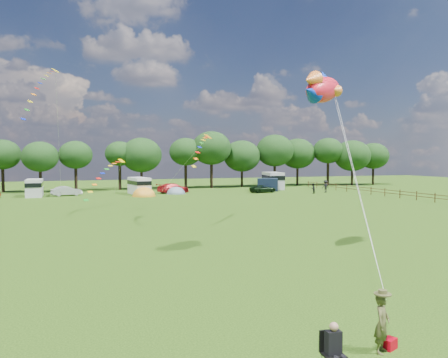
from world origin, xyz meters
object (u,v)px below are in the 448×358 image
object	(u,v)px
walker_b	(325,186)
fish_kite	(321,89)
campervan_c	(139,185)
campervan_d	(273,180)
kite_flyer	(382,324)
campervan_b	(34,187)
car_d	(263,189)
camp_chair	(333,342)
walker_a	(313,189)
tent_greyblue	(176,194)
car_c	(173,188)
tent_orange	(144,196)
car_b	(67,191)

from	to	relation	value
walker_b	fish_kite	bearing A→B (deg)	49.47
campervan_c	campervan_d	xyz separation A→B (m)	(23.76, 3.17, 0.23)
campervan_d	kite_flyer	xyz separation A→B (m)	(-25.42, -59.15, -0.76)
campervan_b	campervan_c	size ratio (longest dim) A/B	0.93
car_d	camp_chair	xyz separation A→B (m)	(-22.47, -53.11, 0.20)
kite_flyer	walker_a	size ratio (longest dim) A/B	1.05
camp_chair	tent_greyblue	bearing A→B (deg)	85.11
car_c	tent_greyblue	size ratio (longest dim) A/B	1.60
campervan_b	camp_chair	world-z (taller)	campervan_b
car_c	campervan_c	world-z (taller)	campervan_c
car_c	camp_chair	xyz separation A→B (m)	(-9.00, -57.16, 0.04)
tent_orange	walker_a	world-z (taller)	walker_a
car_d	camp_chair	bearing A→B (deg)	146.97
car_d	campervan_d	distance (m)	8.26
campervan_d	car_b	bearing A→B (deg)	104.51
tent_orange	car_b	bearing A→B (deg)	155.44
tent_greyblue	walker_a	xyz separation A→B (m)	(19.77, -6.61, 0.76)
walker_b	kite_flyer	bearing A→B (deg)	51.44
fish_kite	walker_b	size ratio (longest dim) A/B	2.06
car_b	campervan_d	distance (m)	34.12
car_b	campervan_c	distance (m)	10.31
car_b	camp_chair	world-z (taller)	car_b
car_d	kite_flyer	distance (m)	56.44
kite_flyer	walker_b	bearing A→B (deg)	24.83
campervan_c	car_c	bearing A→B (deg)	-91.79
campervan_d	walker_a	world-z (taller)	campervan_d
car_d	car_c	bearing A→B (deg)	63.15
campervan_d	fish_kite	distance (m)	52.29
tent_orange	tent_greyblue	size ratio (longest dim) A/B	1.17
campervan_c	tent_orange	size ratio (longest dim) A/B	1.47
camp_chair	walker_a	bearing A→B (deg)	63.74
kite_flyer	camp_chair	xyz separation A→B (m)	(-1.96, -0.53, -0.03)
car_d	campervan_c	xyz separation A→B (m)	(-18.86, 3.40, 0.76)
kite_flyer	walker_b	xyz separation A→B (m)	(29.89, 49.53, 0.15)
car_b	car_d	distance (m)	29.42
car_b	walker_a	size ratio (longest dim) A/B	2.49
campervan_b	fish_kite	bearing A→B (deg)	-158.58
car_c	kite_flyer	xyz separation A→B (m)	(-7.04, -56.64, 0.07)
tent_orange	walker_a	size ratio (longest dim) A/B	2.36
walker_a	car_d	bearing A→B (deg)	-67.30
car_d	campervan_d	bearing A→B (deg)	-46.83
car_c	fish_kite	xyz separation A→B (m)	(-1.88, -45.06, 8.57)
campervan_c	tent_orange	bearing A→B (deg)	172.26
campervan_c	walker_b	bearing A→B (deg)	-111.59
tent_orange	fish_kite	distance (m)	41.67
campervan_d	tent_orange	world-z (taller)	campervan_d
campervan_c	kite_flyer	bearing A→B (deg)	169.58
car_b	walker_b	world-z (taller)	walker_b
car_d	campervan_d	xyz separation A→B (m)	(4.91, 6.57, 0.99)
car_b	tent_orange	bearing A→B (deg)	-129.44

